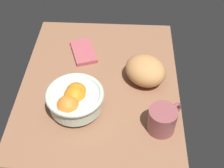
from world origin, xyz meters
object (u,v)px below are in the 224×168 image
fruit_bowl (75,99)px  mug (163,119)px  bread_loaf (145,70)px  napkin_folded (83,52)px

fruit_bowl → mug: bearing=78.4°
fruit_bowl → mug: size_ratio=1.70×
fruit_bowl → bread_loaf: size_ratio=1.23×
fruit_bowl → mug: fruit_bowl is taller
fruit_bowl → bread_loaf: bearing=123.4°
napkin_folded → mug: bearing=39.7°
napkin_folded → mug: mug is taller
fruit_bowl → bread_loaf: (-15.13, 22.92, -0.59)cm
bread_loaf → fruit_bowl: bearing=-56.6°
napkin_folded → bread_loaf: bearing=60.1°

